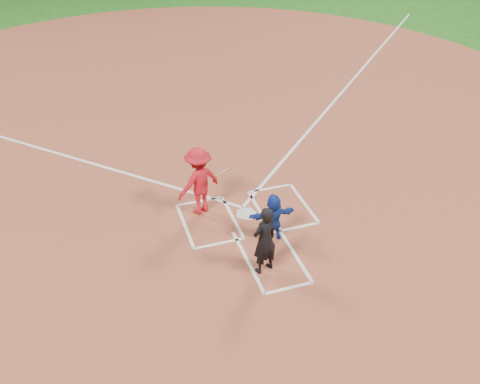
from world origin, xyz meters
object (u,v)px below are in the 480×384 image
object	(u,v)px
catcher	(273,217)
umpire	(265,240)
batter_at_plate	(199,181)
home_plate	(246,214)

from	to	relation	value
catcher	umpire	distance (m)	1.16
catcher	umpire	world-z (taller)	umpire
catcher	batter_at_plate	bearing A→B (deg)	-48.40
catcher	batter_at_plate	world-z (taller)	batter_at_plate
umpire	batter_at_plate	world-z (taller)	batter_at_plate
home_plate	batter_at_plate	xyz separation A→B (m)	(-1.07, 0.50, 0.89)
catcher	batter_at_plate	xyz separation A→B (m)	(-1.35, 1.60, 0.30)
umpire	batter_at_plate	distance (m)	2.69
catcher	umpire	xyz separation A→B (m)	(-0.58, -0.98, 0.22)
home_plate	umpire	size ratio (longest dim) A/B	0.36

